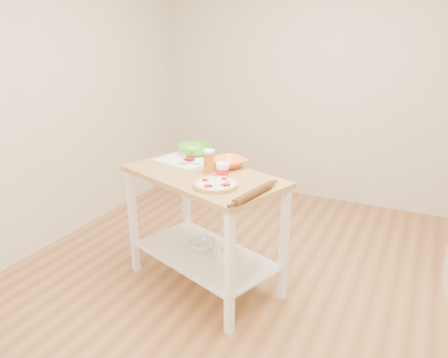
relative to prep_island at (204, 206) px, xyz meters
name	(u,v)px	position (x,y,z in m)	size (l,w,h in m)	color
room_shell	(256,118)	(0.42, -0.07, 0.70)	(4.04, 4.54, 2.74)	#A0693B
prep_island	(204,206)	(0.00, 0.00, 0.00)	(1.31, 0.99, 0.90)	#B38349
pizza	(216,184)	(0.20, -0.20, 0.27)	(0.29, 0.29, 0.05)	tan
cutting_board	(184,160)	(-0.27, 0.20, 0.26)	(0.46, 0.38, 0.04)	white
spatula	(188,163)	(-0.19, 0.12, 0.27)	(0.15, 0.06, 0.01)	teal
knife	(203,153)	(-0.22, 0.41, 0.27)	(0.23, 0.18, 0.01)	silver
orange_bowl	(228,163)	(0.09, 0.22, 0.28)	(0.26, 0.26, 0.06)	orange
green_bowl	(195,150)	(-0.28, 0.38, 0.29)	(0.27, 0.27, 0.08)	#56BF24
beer_pint	(209,161)	(0.02, 0.04, 0.34)	(0.08, 0.08, 0.16)	#C35F1D
yogurt_tub	(222,171)	(0.17, -0.04, 0.31)	(0.09, 0.09, 0.19)	white
rolling_pin	(254,193)	(0.49, -0.26, 0.28)	(0.05, 0.05, 0.40)	#603216
shelf_glass_bowl	(202,245)	(-0.05, 0.06, -0.36)	(0.20, 0.20, 0.06)	silver
shelf_bin	(227,255)	(0.21, -0.03, -0.34)	(0.11, 0.11, 0.11)	white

